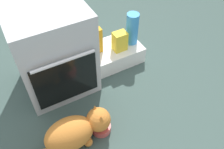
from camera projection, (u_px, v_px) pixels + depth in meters
The scene contains 8 objects.
ground at pixel (82, 118), 1.85m from camera, with size 8.00×8.00×0.00m, color #384C47.
oven at pixel (53, 50), 1.84m from camera, with size 0.56×0.57×0.73m.
pantry_cabinet at pixel (115, 53), 2.24m from camera, with size 0.48×0.33×0.16m, color white.
food_bowl at pixel (101, 127), 1.76m from camera, with size 0.15×0.15×0.08m.
cat at pixel (75, 131), 1.62m from camera, with size 0.75×0.23×0.25m.
snack_bag at pixel (120, 41), 2.09m from camera, with size 0.12×0.09×0.18m, color yellow.
juice_carton at pixel (97, 41), 2.05m from camera, with size 0.09×0.06×0.24m, color orange.
water_bottle at pixel (132, 29), 2.12m from camera, with size 0.11×0.11×0.30m, color #388CD1.
Camera 1 is at (-0.28, -1.00, 1.58)m, focal length 38.12 mm.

